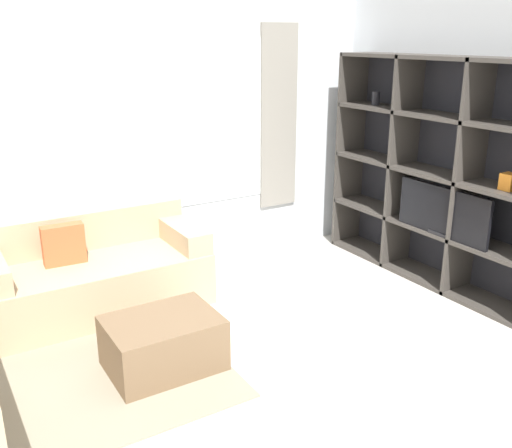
% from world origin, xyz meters
% --- Properties ---
extents(wall_back, '(6.32, 0.11, 2.70)m').
position_xyz_m(wall_back, '(0.00, 3.09, 1.36)').
color(wall_back, silver).
rests_on(wall_back, ground_plane).
extents(wall_right, '(0.07, 4.26, 2.70)m').
position_xyz_m(wall_right, '(2.60, 1.53, 1.35)').
color(wall_right, silver).
rests_on(wall_right, ground_plane).
extents(area_rug, '(2.14, 1.67, 0.01)m').
position_xyz_m(area_rug, '(-1.14, 1.58, 0.01)').
color(area_rug, gray).
rests_on(area_rug, ground_plane).
extents(shelving_unit, '(0.40, 2.41, 2.11)m').
position_xyz_m(shelving_unit, '(2.40, 1.58, 1.04)').
color(shelving_unit, '#232328').
rests_on(shelving_unit, ground_plane).
extents(couch_main, '(1.88, 0.86, 0.80)m').
position_xyz_m(couch_main, '(-0.61, 2.61, 0.31)').
color(couch_main, tan).
rests_on(couch_main, ground_plane).
extents(ottoman, '(0.78, 0.58, 0.39)m').
position_xyz_m(ottoman, '(-0.48, 1.41, 0.20)').
color(ottoman, brown).
rests_on(ottoman, ground_plane).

